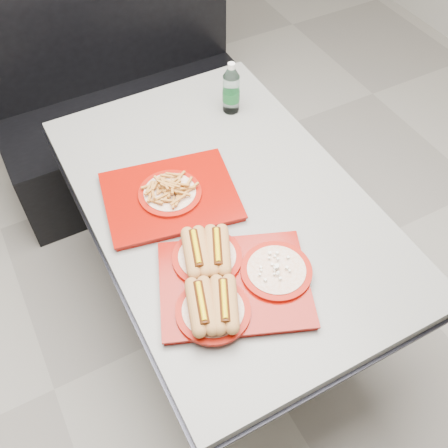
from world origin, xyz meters
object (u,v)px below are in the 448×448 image
booth_bench (125,105)px  tray_near (228,280)px  tray_far (170,194)px  water_bottle (231,91)px  diner_table (226,230)px

booth_bench → tray_near: bearing=-96.5°
tray_far → tray_near: bearing=-89.1°
tray_far → water_bottle: size_ratio=2.32×
diner_table → water_bottle: size_ratio=6.54×
tray_far → water_bottle: bearing=38.4°
booth_bench → tray_far: size_ratio=2.68×
booth_bench → tray_far: bearing=-99.5°
diner_table → water_bottle: 0.55m
tray_near → tray_far: (-0.01, 0.41, -0.01)m
diner_table → water_bottle: water_bottle is taller
tray_near → tray_far: 0.41m
diner_table → booth_bench: booth_bench is taller
booth_bench → tray_near: 1.47m
diner_table → water_bottle: (0.25, 0.42, 0.26)m
tray_near → tray_far: tray_near is taller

